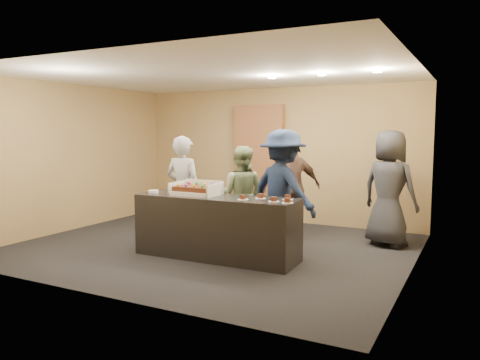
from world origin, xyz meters
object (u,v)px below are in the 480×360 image
(person_navy_man, at_px, (283,191))
(person_dark_suit, at_px, (389,188))
(person_brown_extra, at_px, (292,187))
(serving_counter, at_px, (216,227))
(storage_cabinet, at_px, (259,163))
(sheet_cake, at_px, (196,188))
(plate_stack, at_px, (153,191))
(cake_box, at_px, (197,192))
(person_server_grey, at_px, (184,191))
(person_sage_man, at_px, (241,195))

(person_navy_man, bearing_deg, person_dark_suit, -120.39)
(person_brown_extra, bearing_deg, person_dark_suit, 144.51)
(serving_counter, xyz_separation_m, person_navy_man, (0.70, 0.80, 0.48))
(storage_cabinet, xyz_separation_m, sheet_cake, (0.35, -2.93, -0.19))
(plate_stack, bearing_deg, cake_box, 9.43)
(plate_stack, bearing_deg, person_brown_extra, 48.40)
(plate_stack, relative_size, person_dark_suit, 0.08)
(cake_box, relative_size, person_server_grey, 0.39)
(person_brown_extra, bearing_deg, person_sage_man, 5.14)
(sheet_cake, xyz_separation_m, person_dark_suit, (2.43, 1.89, -0.07))
(cake_box, height_order, person_dark_suit, person_dark_suit)
(plate_stack, distance_m, person_dark_suit, 3.71)
(plate_stack, distance_m, person_server_grey, 0.57)
(serving_counter, height_order, person_navy_man, person_navy_man)
(cake_box, distance_m, person_brown_extra, 1.86)
(person_server_grey, distance_m, person_sage_man, 0.94)
(sheet_cake, xyz_separation_m, person_server_grey, (-0.53, 0.45, -0.12))
(person_server_grey, bearing_deg, person_brown_extra, -137.80)
(cake_box, height_order, person_server_grey, person_server_grey)
(plate_stack, relative_size, person_server_grey, 0.09)
(storage_cabinet, xyz_separation_m, plate_stack, (-0.36, -3.02, -0.26))
(person_server_grey, relative_size, person_dark_suit, 0.95)
(person_server_grey, bearing_deg, plate_stack, 72.11)
(storage_cabinet, relative_size, person_server_grey, 1.34)
(person_sage_man, relative_size, person_dark_suit, 0.86)
(plate_stack, relative_size, person_brown_extra, 0.09)
(cake_box, bearing_deg, plate_stack, -170.57)
(person_brown_extra, bearing_deg, person_navy_man, 59.08)
(serving_counter, distance_m, person_navy_man, 1.17)
(plate_stack, relative_size, person_navy_man, 0.08)
(sheet_cake, distance_m, person_brown_extra, 1.88)
(plate_stack, height_order, person_dark_suit, person_dark_suit)
(cake_box, xyz_separation_m, sheet_cake, (-0.00, -0.03, 0.05))
(person_sage_man, xyz_separation_m, person_brown_extra, (0.61, 0.69, 0.08))
(serving_counter, distance_m, person_sage_man, 1.05)
(person_server_grey, relative_size, person_navy_man, 0.95)
(serving_counter, xyz_separation_m, person_sage_man, (-0.10, 0.98, 0.35))
(sheet_cake, relative_size, person_navy_man, 0.31)
(plate_stack, xyz_separation_m, person_brown_extra, (1.57, 1.77, -0.04))
(storage_cabinet, height_order, cake_box, storage_cabinet)
(person_brown_extra, relative_size, person_dark_suit, 0.95)
(person_sage_man, height_order, person_dark_suit, person_dark_suit)
(cake_box, distance_m, person_sage_man, 1.00)
(person_server_grey, height_order, person_sage_man, person_server_grey)
(person_server_grey, bearing_deg, person_sage_man, -144.60)
(storage_cabinet, distance_m, person_sage_man, 2.07)
(serving_counter, height_order, person_server_grey, person_server_grey)
(cake_box, xyz_separation_m, person_server_grey, (-0.53, 0.42, -0.07))
(person_brown_extra, bearing_deg, person_server_grey, -1.75)
(plate_stack, height_order, person_server_grey, person_server_grey)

